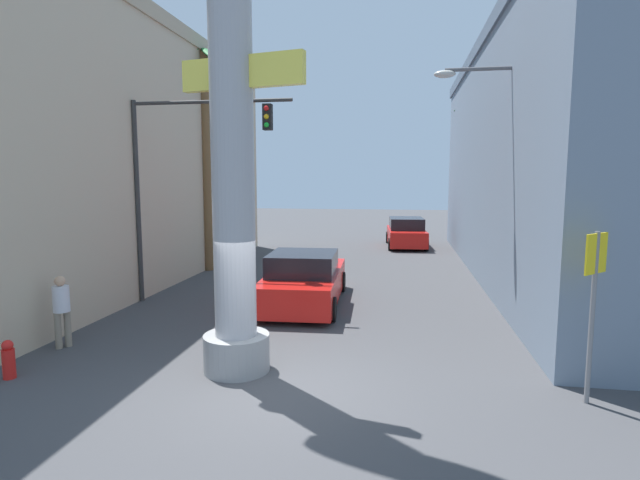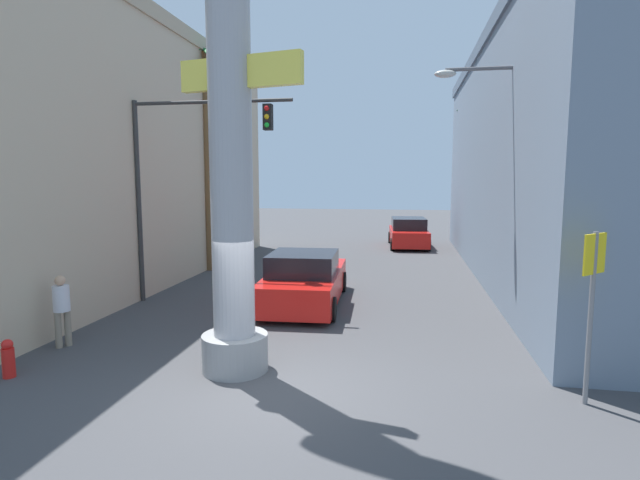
# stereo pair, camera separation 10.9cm
# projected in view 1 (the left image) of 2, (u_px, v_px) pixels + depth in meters

# --- Properties ---
(ground_plane) EXTENTS (84.33, 84.33, 0.00)m
(ground_plane) POSITION_uv_depth(u_px,v_px,m) (343.00, 278.00, 18.34)
(ground_plane) COLOR #424244
(building_left) EXTENTS (7.14, 19.13, 9.00)m
(building_left) POSITION_uv_depth(u_px,v_px,m) (87.00, 154.00, 17.86)
(building_left) COLOR #C6B293
(building_left) RESTS_ON ground
(building_right) EXTENTS (8.72, 21.79, 8.76)m
(building_right) POSITION_uv_depth(u_px,v_px,m) (598.00, 158.00, 18.04)
(building_right) COLOR slate
(building_right) RESTS_ON ground
(neon_sign_pole) EXTENTS (2.72, 1.25, 10.47)m
(neon_sign_pole) POSITION_uv_depth(u_px,v_px,m) (232.00, 121.00, 8.94)
(neon_sign_pole) COLOR #9E9EA3
(neon_sign_pole) RESTS_ON ground
(street_lamp) EXTENTS (2.75, 0.28, 6.60)m
(street_lamp) POSITION_uv_depth(u_px,v_px,m) (518.00, 162.00, 12.99)
(street_lamp) COLOR #59595E
(street_lamp) RESTS_ON ground
(crossing_sign) EXTENTS (0.47, 0.47, 2.81)m
(crossing_sign) POSITION_uv_depth(u_px,v_px,m) (594.00, 293.00, 7.90)
(crossing_sign) COLOR slate
(crossing_sign) RESTS_ON ground
(traffic_light_mast) EXTENTS (4.71, 0.32, 5.86)m
(traffic_light_mast) POSITION_uv_depth(u_px,v_px,m) (182.00, 162.00, 14.19)
(traffic_light_mast) COLOR #333333
(traffic_light_mast) RESTS_ON ground
(car_lead) EXTENTS (2.29, 5.02, 1.56)m
(car_lead) POSITION_uv_depth(u_px,v_px,m) (304.00, 281.00, 14.42)
(car_lead) COLOR black
(car_lead) RESTS_ON ground
(car_far) EXTENTS (2.26, 4.52, 1.56)m
(car_far) POSITION_uv_depth(u_px,v_px,m) (406.00, 233.00, 26.81)
(car_far) COLOR black
(car_far) RESTS_ON ground
(palm_tree_far_right) EXTENTS (2.69, 2.86, 7.93)m
(palm_tree_far_right) POSITION_uv_depth(u_px,v_px,m) (478.00, 157.00, 26.04)
(palm_tree_far_right) COLOR brown
(palm_tree_far_right) RESTS_ON ground
(palm_tree_mid_left) EXTENTS (2.90, 2.69, 8.64)m
(palm_tree_mid_left) POSITION_uv_depth(u_px,v_px,m) (206.00, 141.00, 19.42)
(palm_tree_mid_left) COLOR brown
(palm_tree_mid_left) RESTS_ON ground
(pedestrian_curb_left) EXTENTS (0.47, 0.47, 1.57)m
(pedestrian_curb_left) POSITION_uv_depth(u_px,v_px,m) (61.00, 306.00, 10.68)
(pedestrian_curb_left) COLOR gray
(pedestrian_curb_left) RESTS_ON ground
(pedestrian_mid_right) EXTENTS (0.40, 0.40, 1.67)m
(pedestrian_mid_right) POSITION_uv_depth(u_px,v_px,m) (494.00, 264.00, 15.57)
(pedestrian_mid_right) COLOR #3F3833
(pedestrian_mid_right) RESTS_ON ground
(fire_hydrant) EXTENTS (0.22, 0.22, 0.72)m
(fire_hydrant) POSITION_uv_depth(u_px,v_px,m) (8.00, 360.00, 9.08)
(fire_hydrant) COLOR red
(fire_hydrant) RESTS_ON ground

